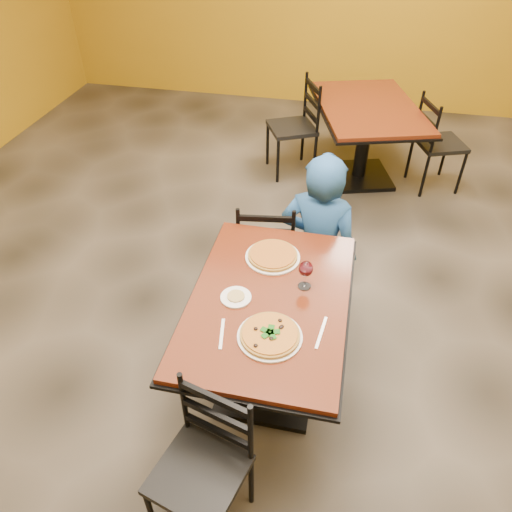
% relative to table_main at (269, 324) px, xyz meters
% --- Properties ---
extents(floor, '(7.00, 8.00, 0.01)m').
position_rel_table_main_xyz_m(floor, '(0.00, 0.50, -0.56)').
color(floor, black).
rests_on(floor, ground).
extents(table_main, '(0.83, 1.23, 0.75)m').
position_rel_table_main_xyz_m(table_main, '(0.00, 0.00, 0.00)').
color(table_main, maroon).
rests_on(table_main, floor).
extents(table_second, '(1.24, 1.52, 0.75)m').
position_rel_table_main_xyz_m(table_second, '(0.42, 2.64, 0.00)').
color(table_second, maroon).
rests_on(table_second, floor).
extents(chair_main_near, '(0.46, 0.46, 0.82)m').
position_rel_table_main_xyz_m(chair_main_near, '(-0.15, -0.81, -0.14)').
color(chair_main_near, black).
rests_on(chair_main_near, floor).
extents(chair_main_far, '(0.43, 0.43, 0.84)m').
position_rel_table_main_xyz_m(chair_main_far, '(-0.17, 0.82, -0.14)').
color(chair_main_far, black).
rests_on(chair_main_far, floor).
extents(chair_second_left, '(0.56, 0.56, 0.92)m').
position_rel_table_main_xyz_m(chair_second_left, '(-0.28, 2.64, -0.10)').
color(chair_second_left, black).
rests_on(chair_second_left, floor).
extents(chair_second_right, '(0.51, 0.51, 0.88)m').
position_rel_table_main_xyz_m(chair_second_right, '(1.12, 2.64, -0.12)').
color(chair_second_right, black).
rests_on(chair_second_right, floor).
extents(diner, '(0.63, 0.47, 1.11)m').
position_rel_table_main_xyz_m(diner, '(0.17, 0.94, -0.00)').
color(diner, navy).
rests_on(diner, floor).
extents(plate_main, '(0.31, 0.31, 0.01)m').
position_rel_table_main_xyz_m(plate_main, '(0.05, -0.26, 0.20)').
color(plate_main, white).
rests_on(plate_main, table_main).
extents(pizza_main, '(0.28, 0.28, 0.02)m').
position_rel_table_main_xyz_m(pizza_main, '(0.05, -0.26, 0.21)').
color(pizza_main, maroon).
rests_on(pizza_main, plate_main).
extents(plate_far, '(0.31, 0.31, 0.01)m').
position_rel_table_main_xyz_m(plate_far, '(-0.04, 0.32, 0.20)').
color(plate_far, white).
rests_on(plate_far, table_main).
extents(pizza_far, '(0.28, 0.28, 0.02)m').
position_rel_table_main_xyz_m(pizza_far, '(-0.04, 0.32, 0.21)').
color(pizza_far, '#B88A23').
rests_on(pizza_far, plate_far).
extents(side_plate, '(0.16, 0.16, 0.01)m').
position_rel_table_main_xyz_m(side_plate, '(-0.17, -0.03, 0.20)').
color(side_plate, white).
rests_on(side_plate, table_main).
extents(dip, '(0.09, 0.09, 0.01)m').
position_rel_table_main_xyz_m(dip, '(-0.17, -0.03, 0.21)').
color(dip, tan).
rests_on(dip, side_plate).
extents(wine_glass, '(0.08, 0.08, 0.18)m').
position_rel_table_main_xyz_m(wine_glass, '(0.16, 0.12, 0.28)').
color(wine_glass, white).
rests_on(wine_glass, table_main).
extents(fork, '(0.05, 0.19, 0.00)m').
position_rel_table_main_xyz_m(fork, '(-0.17, -0.29, 0.20)').
color(fork, silver).
rests_on(fork, table_main).
extents(knife, '(0.04, 0.21, 0.00)m').
position_rel_table_main_xyz_m(knife, '(0.29, -0.18, 0.20)').
color(knife, silver).
rests_on(knife, table_main).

